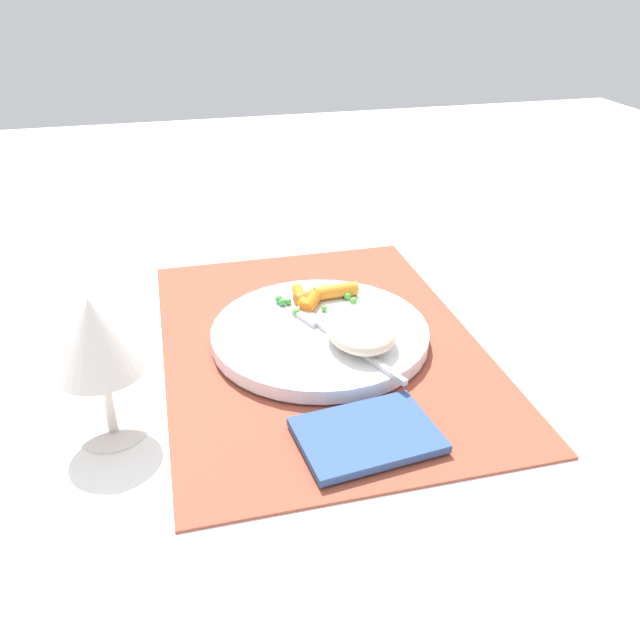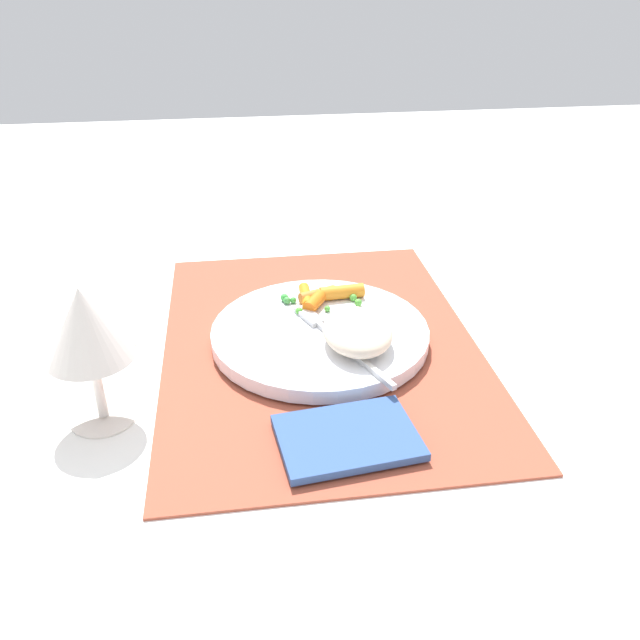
% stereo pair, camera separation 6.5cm
% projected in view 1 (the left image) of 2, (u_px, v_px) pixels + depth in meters
% --- Properties ---
extents(ground_plane, '(2.40, 2.40, 0.00)m').
position_uv_depth(ground_plane, '(320.00, 344.00, 0.75)').
color(ground_plane, white).
extents(placemat, '(0.49, 0.36, 0.01)m').
position_uv_depth(placemat, '(320.00, 342.00, 0.75)').
color(placemat, '#9E4733').
rests_on(placemat, ground_plane).
extents(plate, '(0.25, 0.25, 0.02)m').
position_uv_depth(plate, '(320.00, 334.00, 0.74)').
color(plate, white).
rests_on(plate, placemat).
extents(rice_mound, '(0.10, 0.07, 0.03)m').
position_uv_depth(rice_mound, '(360.00, 330.00, 0.70)').
color(rice_mound, beige).
rests_on(rice_mound, plate).
extents(carrot_portion, '(0.06, 0.08, 0.02)m').
position_uv_depth(carrot_portion, '(319.00, 295.00, 0.79)').
color(carrot_portion, orange).
rests_on(carrot_portion, plate).
extents(pea_scatter, '(0.05, 0.10, 0.01)m').
position_uv_depth(pea_scatter, '(310.00, 301.00, 0.79)').
color(pea_scatter, green).
rests_on(pea_scatter, plate).
extents(fork, '(0.18, 0.08, 0.01)m').
position_uv_depth(fork, '(334.00, 335.00, 0.72)').
color(fork, silver).
rests_on(fork, plate).
extents(wine_glass, '(0.08, 0.08, 0.14)m').
position_uv_depth(wine_glass, '(95.00, 339.00, 0.56)').
color(wine_glass, silver).
rests_on(wine_glass, ground_plane).
extents(napkin, '(0.10, 0.14, 0.01)m').
position_uv_depth(napkin, '(365.00, 435.00, 0.59)').
color(napkin, '#33518C').
rests_on(napkin, placemat).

